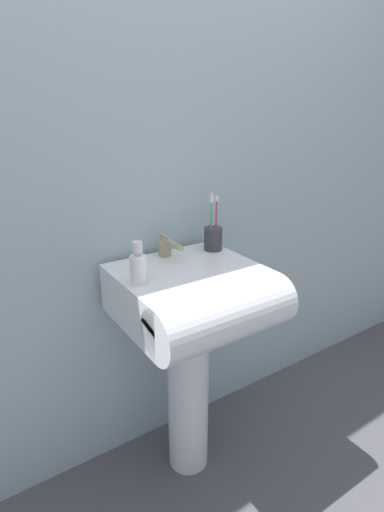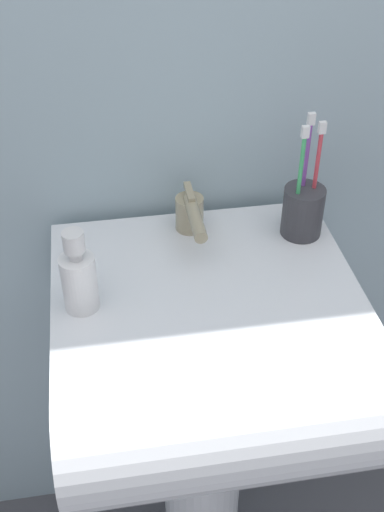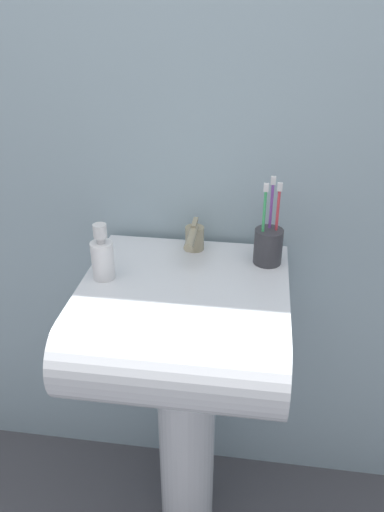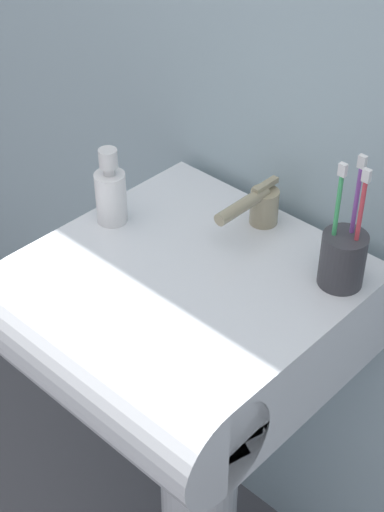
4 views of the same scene
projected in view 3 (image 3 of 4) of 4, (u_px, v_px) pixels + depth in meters
ground_plane at (187, 511)px, 1.61m from camera, size 6.00×6.00×0.00m
wall_back at (200, 118)px, 1.25m from camera, size 5.00×0.05×2.40m
sink_pedestal at (187, 435)px, 1.44m from camera, size 0.16×0.16×0.70m
sink_basin at (182, 325)px, 1.18m from camera, size 0.49×0.50×0.18m
faucet at (193, 237)px, 1.29m from camera, size 0.05×0.15×0.08m
toothbrush_cup at (268, 244)px, 1.24m from camera, size 0.07×0.07×0.22m
soap_bottle at (102, 257)px, 1.17m from camera, size 0.05×0.05×0.14m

